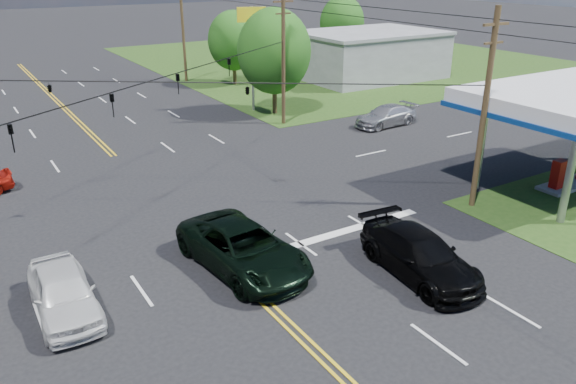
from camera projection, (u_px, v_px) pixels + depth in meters
ground at (158, 199)px, 28.66m from camera, size 280.00×280.00×0.00m
grass_ne at (337, 58)px, 70.87m from camera, size 46.00×48.00×0.03m
stop_bar at (329, 236)px, 24.80m from camera, size 10.00×0.50×0.02m
retail_ne at (368, 56)px, 58.16m from camera, size 14.00×10.00×4.40m
pole_se at (485, 109)px, 26.05m from camera, size 1.60×0.28×9.50m
pole_ne at (283, 57)px, 40.20m from camera, size 1.60×0.28×9.50m
pole_right_far at (183, 29)px, 55.05m from camera, size 1.60×0.28×10.00m
span_wire_signals at (147, 82)px, 26.38m from camera, size 26.00×18.00×1.13m
power_lines at (157, 29)px, 23.82m from camera, size 26.04×100.00×0.64m
tree_right_a at (274, 51)px, 43.07m from camera, size 5.70×5.70×8.18m
tree_right_b at (233, 41)px, 53.97m from camera, size 4.94×4.94×7.09m
tree_far_r at (342, 22)px, 67.09m from camera, size 5.32×5.32×7.63m
pickup_dkgreen at (243, 248)px, 21.88m from camera, size 3.61×6.69×1.78m
suv_black at (420, 255)px, 21.49m from camera, size 2.87×5.97×1.68m
pickup_white at (63, 292)px, 19.07m from camera, size 2.02×4.85×1.64m
sedan_far at (386, 116)px, 41.27m from camera, size 5.21×2.38×1.48m
polesign_ne at (252, 31)px, 43.36m from camera, size 2.18×0.97×8.10m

